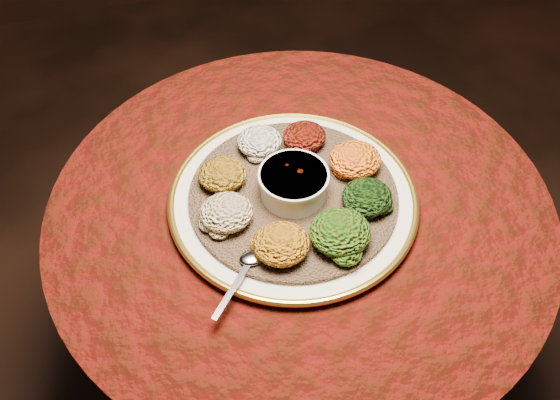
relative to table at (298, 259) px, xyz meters
name	(u,v)px	position (x,y,z in m)	size (l,w,h in m)	color
table	(298,259)	(0.00, 0.00, 0.00)	(0.96, 0.96, 0.73)	black
platter	(293,199)	(-0.01, 0.01, 0.19)	(0.59, 0.59, 0.02)	silver
injera	(293,195)	(-0.01, 0.01, 0.20)	(0.39, 0.39, 0.01)	brown
stew_bowl	(294,182)	(-0.01, 0.01, 0.24)	(0.13, 0.13, 0.05)	white
spoon	(249,262)	(-0.13, -0.12, 0.21)	(0.12, 0.12, 0.01)	silver
portion_ayib	(259,141)	(-0.04, 0.14, 0.23)	(0.09, 0.08, 0.04)	white
portion_kitfo	(304,136)	(0.05, 0.12, 0.23)	(0.09, 0.08, 0.04)	black
portion_tikil	(355,160)	(0.12, 0.03, 0.23)	(0.10, 0.09, 0.05)	#A46B0D
portion_gomen	(367,197)	(0.10, -0.06, 0.23)	(0.09, 0.09, 0.04)	black
portion_mixveg	(340,232)	(0.03, -0.12, 0.23)	(0.11, 0.10, 0.05)	#9B350A
portion_kik	(282,244)	(-0.07, -0.11, 0.23)	(0.10, 0.09, 0.05)	#B66410
portion_timatim	(227,212)	(-0.15, -0.02, 0.23)	(0.10, 0.09, 0.05)	maroon
portion_shiro	(223,174)	(-0.13, 0.07, 0.23)	(0.09, 0.09, 0.04)	#956612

